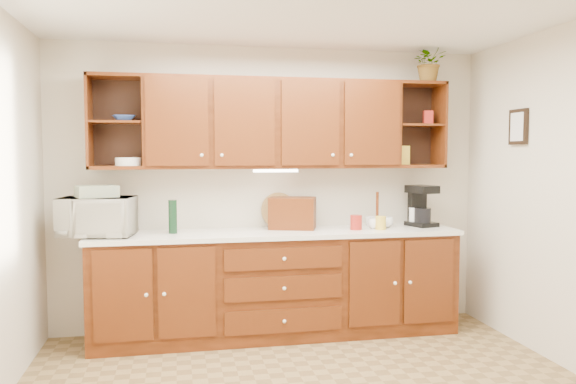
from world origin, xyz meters
name	(u,v)px	position (x,y,z in m)	size (l,w,h in m)	color
back_wall	(272,188)	(0.00, 1.75, 1.30)	(4.00, 4.00, 0.00)	beige
base_cabinets	(277,285)	(0.00, 1.45, 0.45)	(3.20, 0.60, 0.90)	#351506
countertop	(278,233)	(0.00, 1.44, 0.92)	(3.24, 0.64, 0.04)	white
upper_cabinets	(276,124)	(0.01, 1.59, 1.89)	(3.20, 0.33, 0.80)	#351506
undercabinet_light	(276,171)	(0.00, 1.53, 1.47)	(0.40, 0.05, 0.03)	white
framed_picture	(518,127)	(1.98, 0.90, 1.85)	(0.03, 0.24, 0.30)	black
wicker_basket	(98,226)	(-1.52, 1.47, 1.02)	(0.24, 0.24, 0.16)	#A88246
microwave	(97,217)	(-1.52, 1.43, 1.10)	(0.59, 0.40, 0.32)	beige
towel_stack	(97,191)	(-1.52, 1.43, 1.31)	(0.32, 0.23, 0.10)	tan
wine_bottle	(173,217)	(-0.91, 1.47, 1.08)	(0.07, 0.07, 0.29)	black
woven_tray	(279,226)	(0.05, 1.69, 0.95)	(0.33, 0.33, 0.02)	#A88246
bread_box	(293,213)	(0.16, 1.56, 1.08)	(0.41, 0.26, 0.29)	#351506
mug_tree	(377,222)	(0.95, 1.49, 0.99)	(0.27, 0.28, 0.33)	#351506
canister_red	(356,222)	(0.71, 1.39, 1.01)	(0.11, 0.11, 0.13)	maroon
canister_white	(414,217)	(1.33, 1.56, 1.03)	(0.09, 0.09, 0.17)	white
canister_yellow	(381,223)	(0.93, 1.35, 1.00)	(0.09, 0.09, 0.12)	gold
coffee_maker	(421,206)	(1.39, 1.52, 1.12)	(0.27, 0.31, 0.38)	black
bowl_stack	(124,118)	(-1.30, 1.56, 1.92)	(0.19, 0.19, 0.05)	#2A4A9C
plate_stack	(128,162)	(-1.27, 1.55, 1.56)	(0.22, 0.22, 0.07)	white
pantry_box_yellow	(403,155)	(1.22, 1.56, 1.61)	(0.10, 0.08, 0.18)	gold
pantry_box_red	(428,117)	(1.46, 1.55, 1.96)	(0.08, 0.07, 0.12)	maroon
potted_plant	(429,63)	(1.45, 1.52, 2.47)	(0.32, 0.28, 0.36)	#999999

